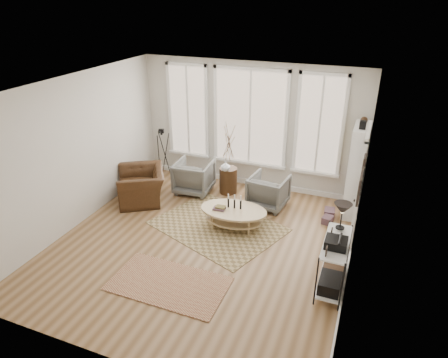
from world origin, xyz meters
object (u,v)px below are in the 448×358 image
at_px(armchair_left, 194,177).
at_px(armchair_right, 268,191).
at_px(low_shelf, 334,259).
at_px(accent_chair, 142,185).
at_px(coffee_table, 233,213).
at_px(bookcase, 356,171).
at_px(side_table, 228,160).

relative_size(armchair_left, armchair_right, 1.06).
height_order(low_shelf, accent_chair, low_shelf).
relative_size(coffee_table, accent_chair, 1.22).
height_order(bookcase, armchair_right, bookcase).
relative_size(bookcase, armchair_right, 2.64).
height_order(bookcase, low_shelf, bookcase).
distance_m(coffee_table, armchair_left, 1.79).
distance_m(coffee_table, armchair_right, 1.17).
distance_m(bookcase, coffee_table, 2.65).
distance_m(low_shelf, armchair_left, 4.06).
relative_size(coffee_table, armchair_left, 1.65).
bearing_deg(side_table, armchair_left, -161.43).
relative_size(bookcase, low_shelf, 1.58).
bearing_deg(bookcase, low_shelf, -91.28).
height_order(bookcase, side_table, bookcase).
distance_m(coffee_table, accent_chair, 2.30).
distance_m(low_shelf, armchair_right, 2.69).
relative_size(low_shelf, armchair_left, 1.58).
height_order(armchair_right, accent_chair, accent_chair).
bearing_deg(armchair_right, accent_chair, 22.16).
height_order(coffee_table, armchair_left, armchair_left).
height_order(low_shelf, coffee_table, low_shelf).
height_order(armchair_left, accent_chair, armchair_left).
xyz_separation_m(armchair_right, accent_chair, (-2.68, -0.76, 0.01)).
bearing_deg(bookcase, side_table, -178.04).
xyz_separation_m(side_table, accent_chair, (-1.64, -1.06, -0.46)).
xyz_separation_m(coffee_table, armchair_left, (-1.38, 1.14, 0.05)).
bearing_deg(side_table, accent_chair, -147.27).
height_order(bookcase, armchair_left, bookcase).
bearing_deg(armchair_right, armchair_left, 4.89).
bearing_deg(accent_chair, armchair_left, 99.35).
relative_size(bookcase, armchair_left, 2.49).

